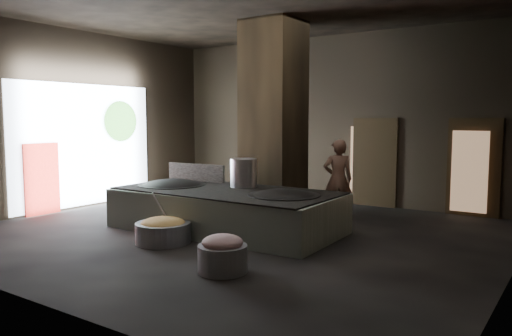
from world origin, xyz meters
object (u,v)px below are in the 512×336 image
Objects in this scene: hearth_platform at (226,211)px; cook at (338,179)px; veg_basin at (163,233)px; meat_basin at (223,259)px; stock_pot at (243,173)px; wok_right at (284,199)px; wok_left at (172,188)px.

cook is at bearing 56.97° from hearth_platform.
hearth_platform is at bearing 78.19° from veg_basin.
cook is at bearing 65.73° from veg_basin.
veg_basin is 1.37× the size of meat_basin.
cook is at bearing 52.58° from stock_pot.
wok_right is 0.75× the size of cook.
meat_basin is (1.63, -2.82, -0.93)m from stock_pot.
hearth_platform is at bearing -177.88° from wok_right.
hearth_platform is 3.41× the size of wok_right.
stock_pot is (1.50, 0.60, 0.38)m from wok_left.
wok_left is 1.92m from veg_basin.
wok_right is at bearing 42.79° from veg_basin.
hearth_platform is at bearing 126.58° from meat_basin.
cook is (0.06, 2.28, 0.16)m from wok_right.
veg_basin is at bearing -100.05° from stock_pot.
meat_basin is (0.33, -2.32, -0.55)m from wok_right.
stock_pot is at bearing 79.95° from veg_basin.
wok_left is at bearing 144.71° from meat_basin.
cook is (1.36, 1.78, -0.22)m from stock_pot.
cook reaches higher than wok_right.
wok_right is at bearing 55.37° from cook.
wok_left is at bearing -177.95° from wok_right.
stock_pot is 3.39m from meat_basin.
wok_left is 1.43× the size of veg_basin.
veg_basin is (-0.36, -2.04, -0.94)m from stock_pot.
stock_pot reaches higher than veg_basin.
veg_basin is at bearing -137.21° from wok_right.
stock_pot reaches higher than wok_left.
wok_left reaches higher than wok_right.
wok_right is 2.25× the size of stock_pot.
stock_pot reaches higher than meat_basin.
hearth_platform is 3.17× the size of wok_left.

